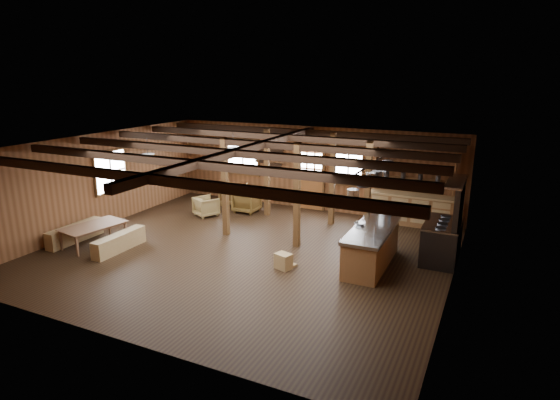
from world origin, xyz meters
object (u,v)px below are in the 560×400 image
(armchair_b, at_px, (234,194))
(commercial_range, at_px, (444,235))
(dining_table, at_px, (95,235))
(armchair_c, at_px, (206,206))
(armchair_a, at_px, (247,201))
(kitchen_island, at_px, (371,247))

(armchair_b, bearing_deg, commercial_range, 158.49)
(dining_table, relative_size, armchair_c, 2.37)
(armchair_c, bearing_deg, commercial_range, -156.91)
(dining_table, height_order, armchair_a, armchair_a)
(dining_table, distance_m, armchair_a, 4.98)
(commercial_range, relative_size, armchair_b, 2.47)
(commercial_range, xyz_separation_m, armchair_a, (-6.42, 1.54, -0.30))
(dining_table, relative_size, armchair_a, 2.06)
(kitchen_island, bearing_deg, commercial_range, 35.11)
(commercial_range, height_order, armchair_c, commercial_range)
(commercial_range, relative_size, armchair_a, 2.60)
(kitchen_island, height_order, armchair_b, kitchen_island)
(commercial_range, distance_m, armchair_b, 7.57)
(dining_table, height_order, armchair_c, armchair_c)
(commercial_range, height_order, armchair_a, commercial_range)
(commercial_range, height_order, dining_table, commercial_range)
(dining_table, bearing_deg, commercial_range, -60.86)
(armchair_a, bearing_deg, armchair_c, 43.12)
(armchair_b, height_order, armchair_c, armchair_b)
(armchair_a, bearing_deg, kitchen_island, 150.52)
(kitchen_island, height_order, armchair_a, kitchen_island)
(armchair_c, bearing_deg, armchair_b, -66.95)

